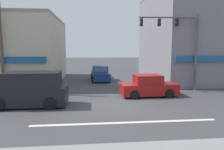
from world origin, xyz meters
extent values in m
plane|color=#3D3D3F|center=(0.00, 0.00, 0.00)|extent=(120.00, 120.00, 0.00)
cube|color=silver|center=(0.00, -3.50, 0.00)|extent=(9.00, 0.24, 0.01)
cube|color=slate|center=(10.71, 10.12, 4.60)|extent=(11.24, 11.98, 9.20)
cylinder|color=brown|center=(-8.30, 3.92, 4.27)|extent=(0.22, 0.22, 8.53)
cylinder|color=brown|center=(8.65, 7.36, 4.31)|extent=(0.22, 0.22, 8.62)
cylinder|color=#47474C|center=(7.05, 3.75, 3.10)|extent=(0.18, 0.18, 6.20)
cylinder|color=#47474C|center=(4.65, 3.89, 5.95)|extent=(4.80, 0.41, 0.12)
cube|color=black|center=(5.37, 3.85, 5.55)|extent=(0.21, 0.25, 0.60)
sphere|color=black|center=(5.25, 3.86, 5.73)|extent=(0.12, 0.12, 0.12)
sphere|color=orange|center=(5.25, 3.86, 5.55)|extent=(0.12, 0.12, 0.12)
sphere|color=black|center=(5.25, 3.86, 5.37)|extent=(0.12, 0.12, 0.12)
cube|color=black|center=(3.93, 3.94, 5.55)|extent=(0.21, 0.25, 0.60)
sphere|color=black|center=(3.81, 3.95, 5.73)|extent=(0.12, 0.12, 0.12)
sphere|color=orange|center=(3.81, 3.95, 5.55)|extent=(0.12, 0.12, 0.12)
sphere|color=black|center=(3.81, 3.95, 5.37)|extent=(0.12, 0.12, 0.12)
cube|color=black|center=(2.50, 4.03, 5.55)|extent=(0.21, 0.25, 0.60)
sphere|color=black|center=(2.38, 4.03, 5.73)|extent=(0.12, 0.12, 0.12)
sphere|color=orange|center=(2.38, 4.03, 5.55)|extent=(0.12, 0.12, 0.12)
sphere|color=black|center=(2.38, 4.03, 5.37)|extent=(0.12, 0.12, 0.12)
cube|color=maroon|center=(2.64, 1.99, 0.54)|extent=(4.18, 1.89, 0.80)
cube|color=maroon|center=(2.54, 1.98, 1.26)|extent=(1.97, 1.65, 0.64)
cube|color=#475666|center=(3.50, 2.03, 1.26)|extent=(0.13, 1.44, 0.54)
cylinder|color=black|center=(3.87, 2.90, 0.32)|extent=(0.65, 0.21, 0.64)
cylinder|color=black|center=(3.95, 1.20, 0.32)|extent=(0.65, 0.21, 0.64)
cylinder|color=black|center=(1.33, 2.77, 0.32)|extent=(0.65, 0.21, 0.64)
cylinder|color=black|center=(1.41, 1.08, 0.32)|extent=(0.65, 0.21, 0.64)
cube|color=black|center=(-5.40, 0.01, 0.66)|extent=(4.61, 1.88, 1.10)
cube|color=black|center=(-5.10, 0.00, 1.66)|extent=(3.21, 1.82, 0.90)
cube|color=#475666|center=(-6.72, 0.02, 1.66)|extent=(0.07, 1.66, 0.76)
cylinder|color=black|center=(-6.82, 0.94, 0.36)|extent=(0.72, 0.21, 0.72)
cylinder|color=black|center=(-3.98, -0.93, 0.36)|extent=(0.72, 0.21, 0.72)
cylinder|color=black|center=(-3.97, 0.91, 0.36)|extent=(0.72, 0.21, 0.72)
cube|color=navy|center=(-0.57, 9.89, 0.54)|extent=(1.86, 4.17, 0.80)
cube|color=navy|center=(-0.57, 9.99, 1.26)|extent=(1.64, 1.96, 0.64)
cube|color=#475666|center=(-0.53, 9.02, 1.26)|extent=(1.44, 0.12, 0.54)
cylinder|color=black|center=(0.33, 8.65, 0.32)|extent=(0.21, 0.65, 0.64)
cylinder|color=black|center=(-1.37, 8.58, 0.32)|extent=(0.21, 0.65, 0.64)
cylinder|color=black|center=(0.23, 11.19, 0.32)|extent=(0.21, 0.65, 0.64)
cylinder|color=black|center=(-1.47, 11.12, 0.32)|extent=(0.21, 0.65, 0.64)
camera|label=1|loc=(-1.68, -13.46, 3.61)|focal=35.00mm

